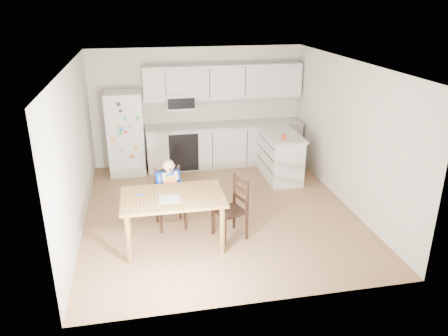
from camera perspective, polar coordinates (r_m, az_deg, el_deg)
room at (r=7.57m, az=-1.33°, el=4.54°), size 4.52×5.01×2.51m
refrigerator at (r=9.19m, az=-12.73°, el=4.47°), size 0.72×0.70×1.70m
kitchen_run at (r=9.42m, az=-0.14°, el=5.60°), size 3.37×0.62×2.15m
kitchen_island at (r=8.86m, az=7.33°, el=1.65°), size 0.67×1.27×0.94m
red_cup at (r=8.33m, az=7.79°, el=4.06°), size 0.08×0.08×0.10m
dining_table at (r=6.36m, az=-6.70°, el=-4.50°), size 1.48×0.95×0.79m
napkin at (r=6.21m, az=-7.14°, el=-4.02°), size 0.30×0.26×0.01m
toddler_spoon at (r=6.39m, az=-11.06°, el=-3.48°), size 0.12×0.06×0.02m
chair_booster at (r=6.92m, az=-7.18°, el=-2.35°), size 0.47×0.47×1.12m
chair_side at (r=6.61m, az=1.46°, el=-4.70°), size 0.53×0.53×0.95m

